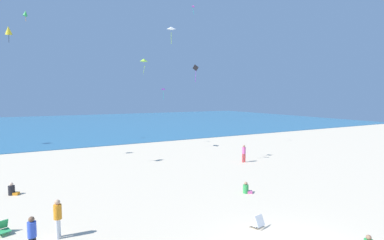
% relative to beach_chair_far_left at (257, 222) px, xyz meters
% --- Properties ---
extents(ground_plane, '(120.00, 120.00, 0.00)m').
position_rel_beach_chair_far_left_xyz_m(ground_plane, '(-0.41, 7.37, -0.26)').
color(ground_plane, beige).
extents(ocean_water, '(120.00, 60.00, 0.05)m').
position_rel_beach_chair_far_left_xyz_m(ocean_water, '(-0.41, 54.90, -0.23)').
color(ocean_water, teal).
rests_on(ocean_water, ground_plane).
extents(beach_chair_far_left, '(0.63, 0.69, 0.60)m').
position_rel_beach_chair_far_left_xyz_m(beach_chair_far_left, '(0.00, 0.00, 0.00)').
color(beach_chair_far_left, white).
rests_on(beach_chair_far_left, ground_plane).
extents(beach_chair_far_right, '(0.65, 0.74, 0.57)m').
position_rel_beach_chair_far_left_xyz_m(beach_chair_far_right, '(-9.73, 4.73, -0.00)').
color(beach_chair_far_right, '#2D9956').
rests_on(beach_chair_far_right, ground_plane).
extents(person_0, '(0.42, 0.42, 1.50)m').
position_rel_beach_chair_far_left_xyz_m(person_0, '(-8.64, 2.08, 0.61)').
color(person_0, black).
rests_on(person_0, ground_plane).
extents(person_1, '(0.37, 0.37, 1.52)m').
position_rel_beach_chair_far_left_xyz_m(person_1, '(7.74, 10.58, 0.62)').
color(person_1, red).
rests_on(person_1, ground_plane).
extents(person_3, '(0.42, 0.42, 1.60)m').
position_rel_beach_chair_far_left_xyz_m(person_3, '(-7.71, 3.23, 0.66)').
color(person_3, white).
rests_on(person_3, ground_plane).
extents(person_6, '(0.61, 0.55, 0.69)m').
position_rel_beach_chair_far_left_xyz_m(person_6, '(2.60, 3.94, -0.01)').
color(person_6, green).
rests_on(person_6, ground_plane).
extents(person_8, '(0.67, 0.57, 0.75)m').
position_rel_beach_chair_far_left_xyz_m(person_8, '(-9.60, 10.31, 0.02)').
color(person_8, black).
rests_on(person_8, ground_plane).
extents(kite_magenta, '(0.35, 0.41, 0.98)m').
position_rel_beach_chair_far_left_xyz_m(kite_magenta, '(7.41, 19.04, 15.12)').
color(kite_magenta, '#DB3DA8').
extents(kite_yellow, '(0.64, 0.79, 1.44)m').
position_rel_beach_chair_far_left_xyz_m(kite_yellow, '(-9.81, 20.38, 11.06)').
color(kite_yellow, yellow).
extents(kite_purple, '(0.51, 0.48, 1.39)m').
position_rel_beach_chair_far_left_xyz_m(kite_purple, '(5.44, 22.82, 6.33)').
color(kite_purple, purple).
extents(kite_green, '(0.74, 0.72, 1.24)m').
position_rel_beach_chair_far_left_xyz_m(kite_green, '(-8.47, 30.27, 15.00)').
color(kite_green, green).
extents(kite_white, '(0.65, 0.58, 1.37)m').
position_rel_beach_chair_far_left_xyz_m(kite_white, '(1.82, 12.74, 11.00)').
color(kite_white, white).
extents(kite_lime, '(0.77, 0.94, 1.57)m').
position_rel_beach_chair_far_left_xyz_m(kite_lime, '(1.98, 19.74, 9.19)').
color(kite_lime, '#99DB33').
extents(kite_black, '(0.33, 0.50, 1.45)m').
position_rel_beach_chair_far_left_xyz_m(kite_black, '(3.60, 11.84, 7.75)').
color(kite_black, black).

